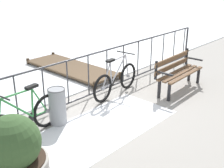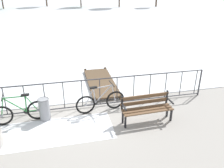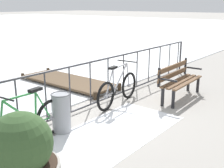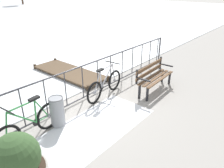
{
  "view_description": "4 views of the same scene",
  "coord_description": "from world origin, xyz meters",
  "views": [
    {
      "loc": [
        -4.35,
        -4.72,
        2.85
      ],
      "look_at": [
        0.07,
        -0.67,
        0.51
      ],
      "focal_mm": 47.36,
      "sensor_mm": 36.0,
      "label": 1
    },
    {
      "loc": [
        -0.55,
        -6.99,
        4.06
      ],
      "look_at": [
        0.99,
        -0.29,
        0.95
      ],
      "focal_mm": 36.44,
      "sensor_mm": 36.0,
      "label": 2
    },
    {
      "loc": [
        -4.4,
        -4.16,
        2.26
      ],
      "look_at": [
        0.42,
        -0.28,
        0.51
      ],
      "focal_mm": 45.21,
      "sensor_mm": 36.0,
      "label": 3
    },
    {
      "loc": [
        -3.74,
        -4.21,
        3.09
      ],
      "look_at": [
        0.48,
        -0.69,
        0.54
      ],
      "focal_mm": 34.46,
      "sensor_mm": 36.0,
      "label": 4
    }
  ],
  "objects": [
    {
      "name": "bicycle_second",
      "position": [
        0.58,
        -0.33,
        0.37
      ],
      "size": [
        1.71,
        0.52,
        0.97
      ],
      "color": "black",
      "rests_on": "ground"
    },
    {
      "name": "park_bench",
      "position": [
        1.88,
        -1.22,
        0.51
      ],
      "size": [
        1.62,
        0.54,
        0.89
      ],
      "color": "brown",
      "rests_on": "ground"
    },
    {
      "name": "bicycle_near_railing",
      "position": [
        -1.98,
        -0.44,
        0.37
      ],
      "size": [
        1.71,
        0.52,
        0.97
      ],
      "color": "black",
      "rests_on": "ground"
    },
    {
      "name": "snow_patch",
      "position": [
        -0.98,
        -1.2,
        0.0
      ],
      "size": [
        3.5,
        1.43,
        0.01
      ],
      "primitive_type": "cube",
      "color": "white",
      "rests_on": "ground"
    },
    {
      "name": "planter_with_shrub",
      "position": [
        -2.77,
        -1.48,
        0.49
      ],
      "size": [
        0.9,
        0.9,
        1.09
      ],
      "color": "#ADA8A0",
      "rests_on": "ground"
    },
    {
      "name": "ground_plane",
      "position": [
        0.0,
        0.0,
        0.0
      ],
      "size": [
        160.0,
        160.0,
        0.0
      ],
      "primitive_type": "plane",
      "color": "#9E9991"
    },
    {
      "name": "railing_fence",
      "position": [
        0.0,
        0.0,
        0.56
      ],
      "size": [
        9.06,
        0.06,
        1.07
      ],
      "color": "#38383D",
      "rests_on": "ground"
    },
    {
      "name": "wooden_dock",
      "position": [
        0.98,
        1.82,
        0.12
      ],
      "size": [
        1.1,
        3.14,
        0.2
      ],
      "color": "brown",
      "rests_on": "ground"
    },
    {
      "name": "trash_bin",
      "position": [
        -1.25,
        -0.44,
        0.37
      ],
      "size": [
        0.35,
        0.35,
        0.73
      ],
      "color": "gray",
      "rests_on": "ground"
    }
  ]
}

